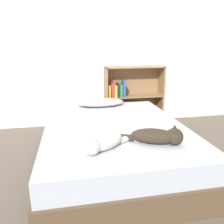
{
  "coord_description": "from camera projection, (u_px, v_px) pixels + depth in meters",
  "views": [
    {
      "loc": [
        -0.43,
        -2.12,
        1.24
      ],
      "look_at": [
        0.0,
        0.14,
        0.55
      ],
      "focal_mm": 35.0,
      "sensor_mm": 36.0,
      "label": 1
    }
  ],
  "objects": [
    {
      "name": "ground_plane",
      "position": [
        114.0,
        162.0,
        2.43
      ],
      "size": [
        8.0,
        8.0,
        0.0
      ],
      "primitive_type": "plane",
      "color": "brown"
    },
    {
      "name": "pillow",
      "position": [
        100.0,
        102.0,
        3.0
      ],
      "size": [
        0.64,
        0.29,
        0.11
      ],
      "color": "#B29E8E",
      "rests_on": "bed"
    },
    {
      "name": "bed",
      "position": [
        114.0,
        144.0,
        2.36
      ],
      "size": [
        1.47,
        1.89,
        0.45
      ],
      "color": "brown",
      "rests_on": "ground_plane"
    },
    {
      "name": "wall_back",
      "position": [
        97.0,
        45.0,
        3.34
      ],
      "size": [
        8.0,
        0.06,
        2.5
      ],
      "color": "white",
      "rests_on": "ground_plane"
    },
    {
      "name": "bookshelf",
      "position": [
        131.0,
        95.0,
        3.53
      ],
      "size": [
        0.93,
        0.26,
        0.94
      ],
      "color": "#8E6B47",
      "rests_on": "ground_plane"
    },
    {
      "name": "cat_light",
      "position": [
        102.0,
        143.0,
        1.72
      ],
      "size": [
        0.46,
        0.31,
        0.17
      ],
      "rotation": [
        0.0,
        0.0,
        3.66
      ],
      "color": "beige",
      "rests_on": "bed"
    },
    {
      "name": "cat_dark",
      "position": [
        158.0,
        136.0,
        1.85
      ],
      "size": [
        0.57,
        0.31,
        0.17
      ],
      "rotation": [
        0.0,
        0.0,
        5.91
      ],
      "color": "#33281E",
      "rests_on": "bed"
    }
  ]
}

